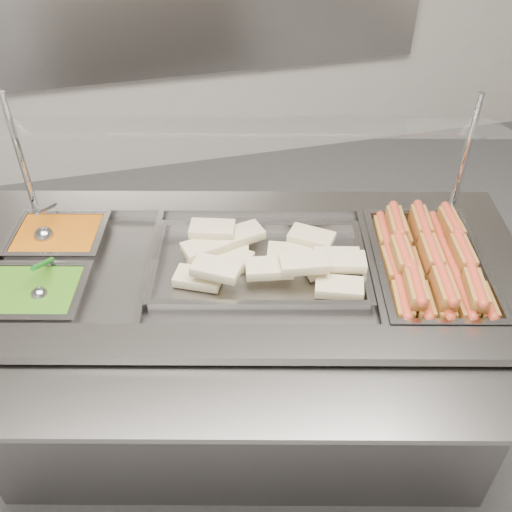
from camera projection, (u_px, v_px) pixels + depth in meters
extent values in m
cube|color=slate|center=(243.00, 354.00, 1.94)|extent=(1.73, 1.05, 0.78)
cube|color=gray|center=(238.00, 344.00, 1.44)|extent=(1.66, 0.53, 0.03)
cube|color=gray|center=(243.00, 204.00, 1.92)|extent=(1.66, 0.53, 0.03)
cube|color=gray|center=(506.00, 265.00, 1.68)|extent=(0.24, 0.52, 0.03)
cube|color=black|center=(241.00, 290.00, 1.75)|extent=(1.53, 0.85, 0.02)
cube|color=gray|center=(371.00, 262.00, 1.68)|extent=(0.14, 0.50, 0.01)
cube|color=gray|center=(150.00, 261.00, 1.68)|extent=(0.14, 0.50, 0.01)
cube|color=gray|center=(236.00, 400.00, 1.35)|extent=(1.61, 0.62, 0.02)
cylinder|color=silver|center=(19.00, 152.00, 1.78)|extent=(0.02, 0.02, 0.39)
cylinder|color=silver|center=(466.00, 153.00, 1.77)|extent=(0.02, 0.02, 0.39)
cube|color=silver|center=(240.00, 126.00, 1.60)|extent=(1.49, 0.62, 0.08)
cube|color=#BC4B0A|center=(60.00, 242.00, 1.80)|extent=(0.29, 0.25, 0.08)
cube|color=#1F6710|center=(35.00, 299.00, 1.60)|extent=(0.29, 0.25, 0.08)
cube|color=brown|center=(402.00, 302.00, 1.56)|extent=(0.08, 0.14, 0.05)
cylinder|color=#DC4E27|center=(403.00, 298.00, 1.55)|extent=(0.07, 0.15, 0.03)
cube|color=brown|center=(392.00, 265.00, 1.68)|extent=(0.07, 0.14, 0.05)
cylinder|color=#DC4E27|center=(393.00, 261.00, 1.67)|extent=(0.06, 0.15, 0.03)
cube|color=brown|center=(383.00, 233.00, 1.80)|extent=(0.08, 0.14, 0.05)
cylinder|color=#DC4E27|center=(384.00, 229.00, 1.79)|extent=(0.06, 0.15, 0.03)
cube|color=brown|center=(422.00, 302.00, 1.56)|extent=(0.08, 0.14, 0.05)
cylinder|color=#DC4E27|center=(424.00, 298.00, 1.55)|extent=(0.07, 0.15, 0.03)
cube|color=brown|center=(411.00, 266.00, 1.69)|extent=(0.08, 0.14, 0.05)
cylinder|color=#DC4E27|center=(412.00, 261.00, 1.67)|extent=(0.06, 0.15, 0.03)
cube|color=brown|center=(401.00, 234.00, 1.80)|extent=(0.08, 0.14, 0.05)
cylinder|color=#DC4E27|center=(402.00, 229.00, 1.79)|extent=(0.06, 0.15, 0.03)
cube|color=brown|center=(443.00, 303.00, 1.56)|extent=(0.08, 0.14, 0.05)
cylinder|color=#DC4E27|center=(444.00, 298.00, 1.55)|extent=(0.07, 0.15, 0.03)
cube|color=brown|center=(430.00, 266.00, 1.69)|extent=(0.08, 0.14, 0.05)
cylinder|color=#DC4E27|center=(431.00, 261.00, 1.67)|extent=(0.06, 0.15, 0.03)
cube|color=brown|center=(418.00, 234.00, 1.80)|extent=(0.08, 0.14, 0.05)
cylinder|color=#DC4E27|center=(419.00, 229.00, 1.79)|extent=(0.06, 0.15, 0.03)
cube|color=brown|center=(463.00, 303.00, 1.56)|extent=(0.08, 0.14, 0.05)
cylinder|color=#DC4E27|center=(465.00, 298.00, 1.55)|extent=(0.06, 0.15, 0.03)
cube|color=brown|center=(449.00, 266.00, 1.68)|extent=(0.08, 0.14, 0.05)
cylinder|color=#DC4E27|center=(450.00, 261.00, 1.67)|extent=(0.06, 0.15, 0.03)
cube|color=brown|center=(436.00, 234.00, 1.80)|extent=(0.08, 0.14, 0.05)
cylinder|color=#DC4E27|center=(437.00, 229.00, 1.79)|extent=(0.07, 0.15, 0.03)
cube|color=brown|center=(483.00, 303.00, 1.56)|extent=(0.08, 0.14, 0.05)
cylinder|color=#DC4E27|center=(485.00, 298.00, 1.55)|extent=(0.07, 0.15, 0.03)
cube|color=brown|center=(415.00, 288.00, 1.54)|extent=(0.08, 0.14, 0.05)
cylinder|color=#DC4E27|center=(417.00, 283.00, 1.53)|extent=(0.07, 0.15, 0.03)
cube|color=brown|center=(402.00, 255.00, 1.65)|extent=(0.08, 0.14, 0.05)
cylinder|color=#DC4E27|center=(403.00, 250.00, 1.64)|extent=(0.06, 0.15, 0.03)
cube|color=brown|center=(396.00, 224.00, 1.77)|extent=(0.08, 0.14, 0.05)
cylinder|color=#DC4E27|center=(397.00, 219.00, 1.76)|extent=(0.07, 0.15, 0.03)
cube|color=brown|center=(444.00, 288.00, 1.54)|extent=(0.08, 0.14, 0.05)
cylinder|color=#DC4E27|center=(446.00, 283.00, 1.53)|extent=(0.06, 0.15, 0.03)
cube|color=brown|center=(431.00, 253.00, 1.66)|extent=(0.08, 0.14, 0.05)
cylinder|color=#DC4E27|center=(432.00, 247.00, 1.65)|extent=(0.06, 0.15, 0.03)
cube|color=brown|center=(421.00, 223.00, 1.77)|extent=(0.08, 0.14, 0.05)
cylinder|color=#DC4E27|center=(422.00, 217.00, 1.76)|extent=(0.07, 0.15, 0.03)
cube|color=brown|center=(475.00, 290.00, 1.54)|extent=(0.09, 0.14, 0.05)
cylinder|color=#DC4E27|center=(477.00, 285.00, 1.52)|extent=(0.07, 0.15, 0.03)
cube|color=brown|center=(463.00, 254.00, 1.66)|extent=(0.08, 0.14, 0.05)
cylinder|color=#DC4E27|center=(464.00, 248.00, 1.64)|extent=(0.06, 0.15, 0.03)
cube|color=brown|center=(451.00, 225.00, 1.76)|extent=(0.07, 0.14, 0.05)
cylinder|color=#DC4E27|center=(452.00, 219.00, 1.75)|extent=(0.06, 0.15, 0.03)
cube|color=tan|center=(339.00, 287.00, 1.60)|extent=(0.15, 0.12, 0.03)
cube|color=tan|center=(290.00, 253.00, 1.71)|extent=(0.15, 0.12, 0.03)
cube|color=tan|center=(226.00, 250.00, 1.73)|extent=(0.15, 0.11, 0.03)
cube|color=tan|center=(210.00, 260.00, 1.69)|extent=(0.14, 0.08, 0.03)
cube|color=tan|center=(298.00, 255.00, 1.72)|extent=(0.14, 0.09, 0.03)
cube|color=tan|center=(327.00, 266.00, 1.67)|extent=(0.14, 0.09, 0.03)
cube|color=tan|center=(229.00, 257.00, 1.70)|extent=(0.15, 0.14, 0.03)
cube|color=tan|center=(198.00, 278.00, 1.63)|extent=(0.15, 0.13, 0.03)
cube|color=tan|center=(337.00, 258.00, 1.66)|extent=(0.15, 0.11, 0.03)
cube|color=tan|center=(205.00, 247.00, 1.70)|extent=(0.15, 0.11, 0.03)
cube|color=tan|center=(311.00, 237.00, 1.73)|extent=(0.15, 0.14, 0.03)
cube|color=tan|center=(241.00, 235.00, 1.74)|extent=(0.15, 0.10, 0.03)
cube|color=tan|center=(269.00, 268.00, 1.62)|extent=(0.14, 0.10, 0.03)
cube|color=tan|center=(342.00, 262.00, 1.64)|extent=(0.15, 0.11, 0.03)
cube|color=tan|center=(212.00, 229.00, 1.72)|extent=(0.15, 0.11, 0.03)
cube|color=tan|center=(216.00, 269.00, 1.58)|extent=(0.15, 0.14, 0.03)
cube|color=tan|center=(304.00, 263.00, 1.60)|extent=(0.14, 0.09, 0.03)
sphere|color=#A4A5A9|center=(44.00, 236.00, 1.76)|extent=(0.06, 0.06, 0.06)
cylinder|color=#A4A5A9|center=(47.00, 209.00, 1.78)|extent=(0.05, 0.15, 0.08)
sphere|color=#A4A5A9|center=(40.00, 295.00, 1.57)|extent=(0.05, 0.05, 0.05)
cylinder|color=#136C18|center=(43.00, 264.00, 1.59)|extent=(0.05, 0.13, 0.08)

